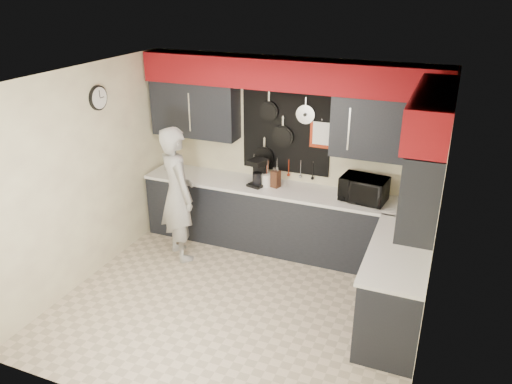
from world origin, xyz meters
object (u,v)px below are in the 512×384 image
at_px(utensil_crock, 266,180).
at_px(coffee_maker, 258,172).
at_px(person, 177,194).
at_px(microwave, 364,189).
at_px(knife_block, 276,179).

bearing_deg(utensil_crock, coffee_maker, 178.37).
bearing_deg(utensil_crock, person, -145.85).
distance_m(microwave, person, 2.39).
xyz_separation_m(microwave, person, (-2.28, -0.69, -0.17)).
height_order(knife_block, person, person).
bearing_deg(coffee_maker, microwave, 17.08).
bearing_deg(person, utensil_crock, -108.06).
bearing_deg(microwave, person, -156.07).
bearing_deg(coffee_maker, person, -125.81).
height_order(microwave, knife_block, microwave).
relative_size(microwave, knife_block, 2.45).
distance_m(knife_block, utensil_crock, 0.13).
distance_m(knife_block, coffee_maker, 0.25).
bearing_deg(microwave, utensil_crock, -172.04).
bearing_deg(coffee_maker, knife_block, 19.79).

